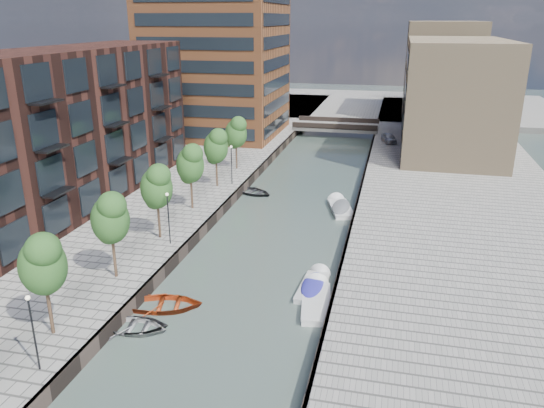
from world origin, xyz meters
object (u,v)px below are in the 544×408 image
(sloop_0, at_px, (134,329))
(car, at_px, (389,138))
(sloop_4, at_px, (253,194))
(motorboat_2, at_px, (316,300))
(tree_6, at_px, (236,132))
(sloop_2, at_px, (165,308))
(tree_2, at_px, (110,217))
(motorboat_3, at_px, (314,285))
(motorboat_4, at_px, (340,207))
(tree_4, at_px, (190,163))
(tree_1, at_px, (42,262))
(sloop_3, at_px, (135,330))
(tree_3, at_px, (156,185))
(tree_5, at_px, (216,145))
(bridge, at_px, (336,126))

(sloop_0, xyz_separation_m, car, (13.44, 50.30, 1.64))
(sloop_4, height_order, motorboat_2, motorboat_2)
(tree_6, relative_size, sloop_2, 1.23)
(tree_2, xyz_separation_m, tree_6, (0.00, 28.00, 0.00))
(motorboat_3, distance_m, motorboat_4, 16.15)
(tree_4, bearing_deg, tree_1, -90.00)
(tree_6, bearing_deg, motorboat_2, -63.09)
(motorboat_4, bearing_deg, tree_6, 146.66)
(tree_1, xyz_separation_m, motorboat_2, (13.43, 8.54, -5.20))
(tree_2, distance_m, sloop_3, 7.69)
(sloop_3, relative_size, car, 1.07)
(sloop_2, bearing_deg, tree_1, 128.62)
(tree_3, xyz_separation_m, sloop_4, (3.49, 15.28, -5.31))
(tree_5, distance_m, tree_6, 7.00)
(tree_2, relative_size, sloop_0, 1.44)
(bridge, xyz_separation_m, tree_6, (-8.50, -26.00, 3.92))
(tree_1, height_order, motorboat_3, tree_1)
(tree_2, relative_size, motorboat_3, 1.25)
(tree_3, relative_size, motorboat_3, 1.25)
(tree_2, relative_size, tree_5, 1.00)
(sloop_0, relative_size, car, 1.09)
(bridge, relative_size, tree_4, 2.18)
(tree_5, bearing_deg, sloop_4, 20.08)
(tree_3, bearing_deg, sloop_0, -73.26)
(bridge, bearing_deg, tree_4, -102.00)
(tree_3, distance_m, sloop_3, 13.00)
(tree_4, height_order, sloop_0, tree_4)
(sloop_2, xyz_separation_m, motorboat_4, (8.80, 21.03, 0.21))
(sloop_2, bearing_deg, tree_4, 1.09)
(tree_4, distance_m, car, 36.41)
(tree_3, distance_m, motorboat_4, 18.70)
(sloop_4, relative_size, motorboat_3, 0.93)
(tree_2, xyz_separation_m, tree_5, (0.00, 21.00, 0.00))
(tree_4, relative_size, sloop_4, 1.34)
(tree_3, distance_m, sloop_4, 16.55)
(tree_2, bearing_deg, tree_6, 90.00)
(tree_1, height_order, tree_2, same)
(sloop_3, distance_m, sloop_4, 26.63)
(tree_3, relative_size, tree_6, 1.00)
(tree_5, bearing_deg, tree_1, -90.00)
(tree_1, relative_size, motorboat_4, 1.07)
(tree_3, relative_size, sloop_0, 1.44)
(tree_6, bearing_deg, tree_1, -90.00)
(tree_1, distance_m, tree_4, 21.00)
(motorboat_4, distance_m, car, 26.94)
(sloop_3, height_order, car, car)
(bridge, height_order, tree_1, tree_1)
(sloop_3, height_order, motorboat_4, motorboat_4)
(sloop_2, height_order, sloop_4, sloop_2)
(sloop_2, distance_m, motorboat_4, 22.80)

